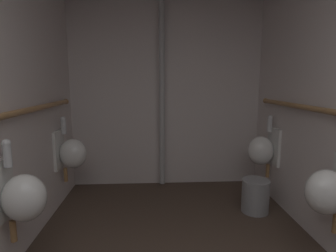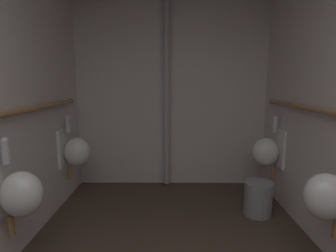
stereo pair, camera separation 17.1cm
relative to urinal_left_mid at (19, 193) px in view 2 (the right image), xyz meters
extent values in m
cube|color=silver|center=(1.12, 1.82, 0.67)|extent=(2.65, 0.06, 2.55)
ellipsoid|color=white|center=(0.02, 0.00, -0.01)|extent=(0.30, 0.26, 0.34)
cube|color=white|center=(-0.13, 0.00, 0.04)|extent=(0.03, 0.30, 0.44)
cylinder|color=silver|center=(-0.07, 0.00, 0.30)|extent=(0.06, 0.06, 0.16)
sphere|color=silver|center=(-0.07, 0.00, 0.38)|extent=(0.06, 0.06, 0.06)
cylinder|color=#9E7042|center=(-0.08, 0.00, -0.26)|extent=(0.04, 0.04, 0.16)
ellipsoid|color=white|center=(0.02, 1.20, -0.01)|extent=(0.30, 0.26, 0.34)
cube|color=white|center=(-0.13, 1.20, 0.04)|extent=(0.03, 0.30, 0.44)
cylinder|color=silver|center=(-0.07, 1.20, 0.30)|extent=(0.06, 0.06, 0.16)
sphere|color=silver|center=(-0.07, 1.20, 0.38)|extent=(0.06, 0.06, 0.06)
cylinder|color=#9E7042|center=(-0.08, 1.20, -0.26)|extent=(0.04, 0.04, 0.16)
ellipsoid|color=white|center=(2.21, -0.02, -0.01)|extent=(0.30, 0.26, 0.34)
cylinder|color=#9E7042|center=(2.31, -0.02, -0.26)|extent=(0.04, 0.04, 0.16)
ellipsoid|color=white|center=(2.21, 1.21, -0.01)|extent=(0.30, 0.26, 0.34)
cube|color=white|center=(2.37, 1.21, 0.04)|extent=(0.03, 0.30, 0.44)
cylinder|color=silver|center=(2.30, 1.21, 0.30)|extent=(0.06, 0.06, 0.16)
sphere|color=silver|center=(2.30, 1.21, 0.38)|extent=(0.06, 0.06, 0.06)
cylinder|color=#9E7042|center=(2.31, 1.21, -0.26)|extent=(0.04, 0.04, 0.16)
cylinder|color=#9E7042|center=(-0.09, 0.01, 0.57)|extent=(0.05, 2.79, 0.05)
sphere|color=#9E7042|center=(-0.09, 1.40, 0.57)|extent=(0.06, 0.06, 0.06)
sphere|color=#9E7042|center=(2.32, 1.41, 0.57)|extent=(0.06, 0.06, 0.06)
cylinder|color=#B2B2B2|center=(1.06, 1.71, 0.67)|extent=(0.08, 0.08, 2.50)
cylinder|color=gray|center=(2.04, 0.88, -0.43)|extent=(0.29, 0.29, 0.36)
camera|label=1|loc=(0.93, -1.87, 0.80)|focal=29.10mm
camera|label=2|loc=(1.10, -1.87, 0.80)|focal=29.10mm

